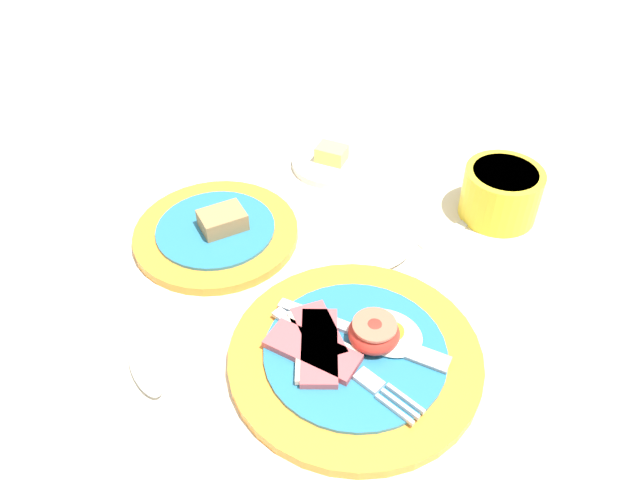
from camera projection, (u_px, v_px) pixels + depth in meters
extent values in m
plane|color=beige|center=(313.00, 318.00, 0.67)|extent=(3.00, 3.00, 0.00)
cylinder|color=orange|center=(355.00, 356.00, 0.62)|extent=(0.25, 0.25, 0.01)
cylinder|color=teal|center=(355.00, 351.00, 0.62)|extent=(0.18, 0.18, 0.00)
cube|color=#BC5156|center=(312.00, 351.00, 0.61)|extent=(0.10, 0.04, 0.01)
cube|color=beige|center=(320.00, 339.00, 0.62)|extent=(0.09, 0.02, 0.01)
cube|color=#BC5156|center=(319.00, 347.00, 0.61)|extent=(0.08, 0.10, 0.01)
cube|color=beige|center=(303.00, 347.00, 0.61)|extent=(0.06, 0.08, 0.01)
cube|color=#BC5156|center=(318.00, 332.00, 0.63)|extent=(0.08, 0.07, 0.01)
cube|color=beige|center=(303.00, 336.00, 0.62)|extent=(0.06, 0.05, 0.01)
ellipsoid|color=red|center=(375.00, 332.00, 0.62)|extent=(0.05, 0.05, 0.03)
cylinder|color=#DB664C|center=(376.00, 323.00, 0.61)|extent=(0.04, 0.04, 0.00)
ellipsoid|color=white|center=(388.00, 332.00, 0.63)|extent=(0.07, 0.06, 0.01)
ellipsoid|color=yellow|center=(393.00, 331.00, 0.62)|extent=(0.02, 0.02, 0.01)
cube|color=silver|center=(313.00, 339.00, 0.62)|extent=(0.11, 0.03, 0.00)
cube|color=silver|center=(369.00, 381.00, 0.58)|extent=(0.03, 0.02, 0.00)
cube|color=silver|center=(395.00, 410.00, 0.56)|extent=(0.04, 0.01, 0.00)
cube|color=silver|center=(400.00, 404.00, 0.57)|extent=(0.04, 0.01, 0.00)
cube|color=silver|center=(406.00, 399.00, 0.57)|extent=(0.04, 0.01, 0.00)
cube|color=silver|center=(326.00, 320.00, 0.64)|extent=(0.11, 0.03, 0.00)
cube|color=#9EA0A5|center=(411.00, 351.00, 0.61)|extent=(0.08, 0.03, 0.00)
cylinder|color=orange|center=(216.00, 233.00, 0.76)|extent=(0.20, 0.20, 0.01)
cylinder|color=teal|center=(216.00, 228.00, 0.75)|extent=(0.14, 0.14, 0.00)
cube|color=#9E7A4C|center=(223.00, 220.00, 0.75)|extent=(0.06, 0.07, 0.02)
cylinder|color=yellow|center=(501.00, 193.00, 0.78)|extent=(0.10, 0.10, 0.07)
cylinder|color=white|center=(505.00, 174.00, 0.76)|extent=(0.08, 0.08, 0.01)
cylinder|color=silver|center=(331.00, 163.00, 0.87)|extent=(0.11, 0.11, 0.01)
cube|color=#F4E06B|center=(332.00, 154.00, 0.86)|extent=(0.05, 0.04, 0.02)
cube|color=silver|center=(452.00, 229.00, 0.77)|extent=(0.05, 0.10, 0.01)
ellipsoid|color=silver|center=(387.00, 260.00, 0.73)|extent=(0.05, 0.07, 0.01)
cube|color=silver|center=(114.00, 305.00, 0.68)|extent=(0.10, 0.05, 0.01)
ellipsoid|color=silver|center=(146.00, 371.00, 0.61)|extent=(0.07, 0.05, 0.01)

